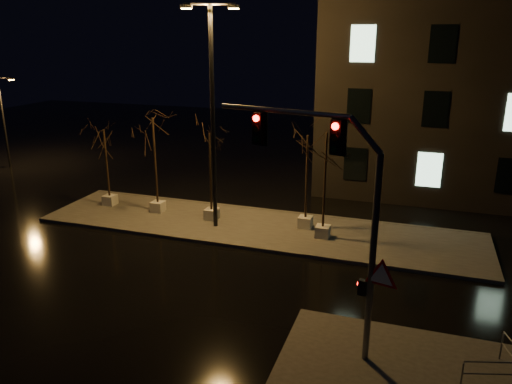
% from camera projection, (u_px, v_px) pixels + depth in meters
% --- Properties ---
extents(ground, '(90.00, 90.00, 0.00)m').
position_uv_depth(ground, '(207.00, 283.00, 19.48)').
color(ground, black).
rests_on(ground, ground).
extents(median, '(22.00, 5.00, 0.15)m').
position_uv_depth(median, '(256.00, 227.00, 24.89)').
color(median, '#44423D').
rests_on(median, ground).
extents(sidewalk_corner, '(7.00, 5.00, 0.15)m').
position_uv_depth(sidewalk_corner, '(401.00, 376.00, 14.03)').
color(sidewalk_corner, '#44423D').
rests_on(sidewalk_corner, ground).
extents(tree_0, '(1.80, 1.80, 4.36)m').
position_uv_depth(tree_0, '(105.00, 147.00, 26.97)').
color(tree_0, beige).
rests_on(tree_0, median).
extents(tree_1, '(1.80, 1.80, 5.20)m').
position_uv_depth(tree_1, '(154.00, 139.00, 25.70)').
color(tree_1, beige).
rests_on(tree_1, median).
extents(tree_2, '(1.80, 1.80, 4.60)m').
position_uv_depth(tree_2, '(210.00, 153.00, 24.72)').
color(tree_2, beige).
rests_on(tree_2, median).
extents(tree_3, '(1.80, 1.80, 4.73)m').
position_uv_depth(tree_3, '(307.00, 156.00, 23.60)').
color(tree_3, beige).
rests_on(tree_3, median).
extents(tree_4, '(1.80, 1.80, 5.12)m').
position_uv_depth(tree_4, '(326.00, 157.00, 22.33)').
color(tree_4, beige).
rests_on(tree_4, median).
extents(traffic_signal_mast, '(5.67, 1.51, 7.12)m').
position_uv_depth(traffic_signal_mast, '(336.00, 201.00, 13.86)').
color(traffic_signal_mast, '#55565C').
rests_on(traffic_signal_mast, sidewalk_corner).
extents(streetlight_main, '(2.55, 1.12, 10.44)m').
position_uv_depth(streetlight_main, '(212.00, 104.00, 23.07)').
color(streetlight_main, black).
rests_on(streetlight_main, median).
extents(streetlight_far, '(1.23, 0.56, 6.44)m').
position_uv_depth(streetlight_far, '(4.00, 119.00, 35.43)').
color(streetlight_far, black).
rests_on(streetlight_far, ground).
extents(guard_rail_a, '(2.00, 0.63, 0.90)m').
position_uv_depth(guard_rail_a, '(501.00, 372.00, 13.18)').
color(guard_rail_a, '#55565C').
rests_on(guard_rail_a, sidewalk_corner).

